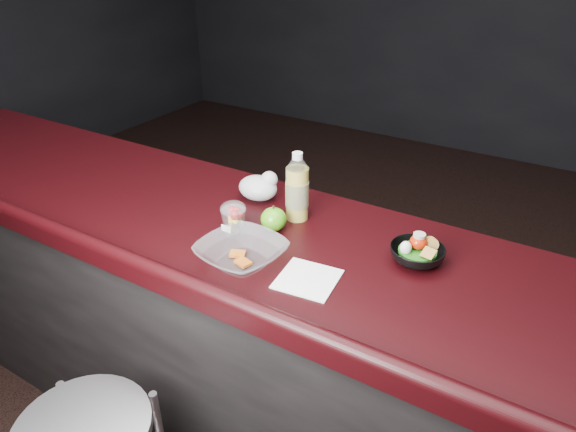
% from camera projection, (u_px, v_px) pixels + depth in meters
% --- Properties ---
extents(counter, '(4.06, 0.71, 1.02)m').
position_uv_depth(counter, '(288.00, 360.00, 1.85)').
color(counter, black).
rests_on(counter, ground).
extents(lemonade_bottle, '(0.08, 0.08, 0.23)m').
position_uv_depth(lemonade_bottle, '(297.00, 192.00, 1.68)').
color(lemonade_bottle, gold).
rests_on(lemonade_bottle, counter).
extents(fruit_cup, '(0.08, 0.08, 0.12)m').
position_uv_depth(fruit_cup, '(234.00, 218.00, 1.61)').
color(fruit_cup, white).
rests_on(fruit_cup, counter).
extents(green_apple, '(0.08, 0.08, 0.09)m').
position_uv_depth(green_apple, '(274.00, 219.00, 1.64)').
color(green_apple, '#289110').
rests_on(green_apple, counter).
extents(plastic_bag, '(0.15, 0.12, 0.11)m').
position_uv_depth(plastic_bag, '(259.00, 187.00, 1.83)').
color(plastic_bag, silver).
rests_on(plastic_bag, counter).
extents(snack_bowl, '(0.19, 0.19, 0.09)m').
position_uv_depth(snack_bowl, '(417.00, 253.00, 1.49)').
color(snack_bowl, black).
rests_on(snack_bowl, counter).
extents(takeout_bowl, '(0.28, 0.28, 0.06)m').
position_uv_depth(takeout_bowl, '(241.00, 253.00, 1.48)').
color(takeout_bowl, silver).
rests_on(takeout_bowl, counter).
extents(paper_napkin, '(0.18, 0.18, 0.00)m').
position_uv_depth(paper_napkin, '(308.00, 279.00, 1.42)').
color(paper_napkin, white).
rests_on(paper_napkin, counter).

